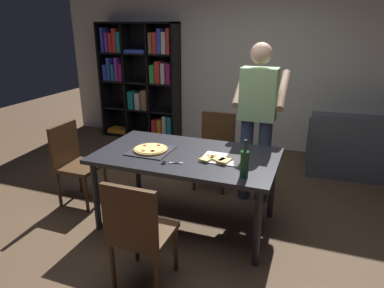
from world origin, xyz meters
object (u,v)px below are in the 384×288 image
(person_serving_pizza, at_px, (258,115))
(wine_bottle, at_px, (244,163))
(chair_near_camera, at_px, (138,229))
(couch, at_px, (375,153))
(pepperoni_pizza_on_tray, at_px, (151,150))
(bookshelf, at_px, (141,80))
(chair_far_side, at_px, (215,145))
(chair_left_end, at_px, (74,159))
(kitchen_scissors, at_px, (168,163))
(dining_table, at_px, (187,161))

(person_serving_pizza, bearing_deg, wine_bottle, -84.85)
(chair_near_camera, height_order, person_serving_pizza, person_serving_pizza)
(couch, distance_m, pepperoni_pizza_on_tray, 3.08)
(bookshelf, bearing_deg, couch, -6.11)
(wine_bottle, bearing_deg, chair_far_side, 115.72)
(bookshelf, bearing_deg, chair_left_end, -80.13)
(chair_near_camera, bearing_deg, pepperoni_pizza_on_tray, 110.95)
(kitchen_scissors, bearing_deg, chair_far_side, 86.90)
(kitchen_scissors, bearing_deg, dining_table, 76.26)
(dining_table, bearing_deg, chair_far_side, 90.00)
(dining_table, distance_m, pepperoni_pizza_on_tray, 0.37)
(pepperoni_pizza_on_tray, bearing_deg, chair_far_side, 71.13)
(pepperoni_pizza_on_tray, height_order, wine_bottle, wine_bottle)
(kitchen_scissors, bearing_deg, chair_left_end, 167.73)
(dining_table, xyz_separation_m, couch, (1.90, 1.99, -0.38))
(dining_table, distance_m, wine_bottle, 0.73)
(chair_left_end, bearing_deg, dining_table, 0.00)
(person_serving_pizza, bearing_deg, dining_table, -124.96)
(chair_near_camera, xyz_separation_m, pepperoni_pizza_on_tray, (-0.35, 0.92, 0.25))
(chair_far_side, relative_size, kitchen_scissors, 4.53)
(wine_bottle, bearing_deg, couch, 61.02)
(dining_table, bearing_deg, couch, 46.23)
(chair_near_camera, distance_m, wine_bottle, 0.97)
(dining_table, bearing_deg, chair_near_camera, -90.00)
(chair_left_end, relative_size, person_serving_pizza, 0.51)
(chair_far_side, height_order, pepperoni_pizza_on_tray, chair_far_side)
(pepperoni_pizza_on_tray, distance_m, wine_bottle, 1.02)
(bookshelf, distance_m, kitchen_scissors, 3.16)
(dining_table, relative_size, pepperoni_pizza_on_tray, 4.40)
(chair_near_camera, relative_size, wine_bottle, 2.85)
(chair_far_side, relative_size, chair_left_end, 1.00)
(chair_left_end, bearing_deg, person_serving_pizza, 21.98)
(chair_far_side, xyz_separation_m, chair_left_end, (-1.34, -0.98, 0.00))
(pepperoni_pizza_on_tray, bearing_deg, dining_table, 8.91)
(person_serving_pizza, bearing_deg, couch, 41.85)
(chair_far_side, relative_size, bookshelf, 0.46)
(chair_far_side, bearing_deg, couch, 27.99)
(bookshelf, bearing_deg, kitchen_scissors, -57.54)
(dining_table, height_order, chair_left_end, chair_left_end)
(person_serving_pizza, bearing_deg, pepperoni_pizza_on_tray, -137.37)
(couch, relative_size, wine_bottle, 5.52)
(chair_near_camera, bearing_deg, wine_bottle, 46.27)
(chair_near_camera, relative_size, bookshelf, 0.46)
(chair_near_camera, bearing_deg, chair_left_end, 144.01)
(kitchen_scissors, bearing_deg, person_serving_pizza, 60.01)
(pepperoni_pizza_on_tray, bearing_deg, chair_left_end, 176.81)
(couch, bearing_deg, chair_left_end, -148.53)
(bookshelf, height_order, wine_bottle, bookshelf)
(bookshelf, distance_m, person_serving_pizza, 2.80)
(wine_bottle, bearing_deg, bookshelf, 131.41)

